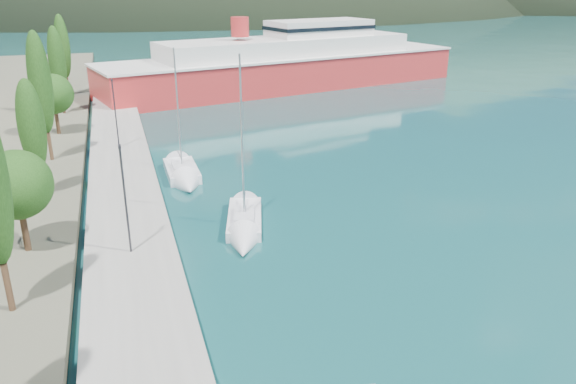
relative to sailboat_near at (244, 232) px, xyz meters
name	(u,v)px	position (x,y,z in m)	size (l,w,h in m)	color
ground	(149,49)	(2.17, 103.80, -0.29)	(1400.00, 1400.00, 0.00)	#144849
quay	(124,189)	(-6.83, 9.80, 0.11)	(5.00, 88.00, 0.80)	gray
tree_row	(38,108)	(-12.34, 14.53, 5.55)	(3.83, 63.92, 10.80)	#47301E
lamp_posts	(125,199)	(-6.83, -2.11, 3.79)	(0.15, 44.95, 6.06)	#2D2D33
sailboat_near	(244,232)	(0.00, 0.00, 0.00)	(4.13, 8.45, 11.76)	silver
sailboat_mid	(185,179)	(-2.17, 10.97, 0.02)	(2.44, 7.59, 11.15)	silver
ferry	(289,65)	(17.94, 47.81, 2.98)	(55.32, 23.91, 10.75)	red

